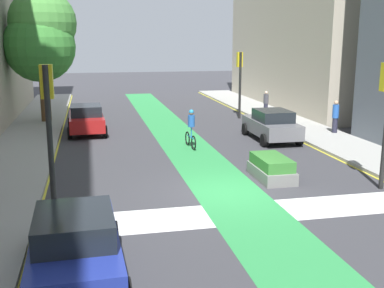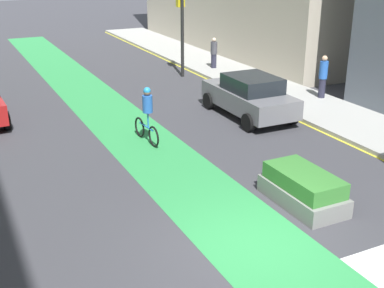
{
  "view_description": "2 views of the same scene",
  "coord_description": "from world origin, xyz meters",
  "px_view_note": "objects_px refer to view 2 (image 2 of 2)",
  "views": [
    {
      "loc": [
        -4.33,
        -14.65,
        5.07
      ],
      "look_at": [
        -0.37,
        3.65,
        0.9
      ],
      "focal_mm": 44.16,
      "sensor_mm": 36.0,
      "label": 1
    },
    {
      "loc": [
        -5.2,
        -7.53,
        5.84
      ],
      "look_at": [
        0.38,
        3.77,
        0.96
      ],
      "focal_mm": 47.1,
      "sensor_mm": 36.0,
      "label": 2
    }
  ],
  "objects_px": {
    "cyclist_in_lane": "(147,114)",
    "car_grey_right_far": "(250,96)",
    "pedestrian_sidewalk_right_a": "(323,76)",
    "median_planter": "(303,189)",
    "pedestrian_sidewalk_right_b": "(214,53)",
    "traffic_signal_far_right": "(181,14)"
  },
  "relations": [
    {
      "from": "cyclist_in_lane",
      "to": "car_grey_right_far",
      "type": "bearing_deg",
      "value": 11.26
    },
    {
      "from": "car_grey_right_far",
      "to": "pedestrian_sidewalk_right_a",
      "type": "height_order",
      "value": "pedestrian_sidewalk_right_a"
    },
    {
      "from": "car_grey_right_far",
      "to": "cyclist_in_lane",
      "type": "xyz_separation_m",
      "value": [
        -4.4,
        -0.88,
        0.17
      ]
    },
    {
      "from": "cyclist_in_lane",
      "to": "pedestrian_sidewalk_right_a",
      "type": "bearing_deg",
      "value": 9.16
    },
    {
      "from": "cyclist_in_lane",
      "to": "median_planter",
      "type": "relative_size",
      "value": 0.83
    },
    {
      "from": "cyclist_in_lane",
      "to": "pedestrian_sidewalk_right_b",
      "type": "relative_size",
      "value": 1.21
    },
    {
      "from": "pedestrian_sidewalk_right_a",
      "to": "pedestrian_sidewalk_right_b",
      "type": "height_order",
      "value": "pedestrian_sidewalk_right_a"
    },
    {
      "from": "traffic_signal_far_right",
      "to": "car_grey_right_far",
      "type": "bearing_deg",
      "value": -94.08
    },
    {
      "from": "pedestrian_sidewalk_right_b",
      "to": "median_planter",
      "type": "bearing_deg",
      "value": -110.06
    },
    {
      "from": "cyclist_in_lane",
      "to": "median_planter",
      "type": "height_order",
      "value": "cyclist_in_lane"
    },
    {
      "from": "car_grey_right_far",
      "to": "median_planter",
      "type": "bearing_deg",
      "value": -111.5
    },
    {
      "from": "cyclist_in_lane",
      "to": "traffic_signal_far_right",
      "type": "bearing_deg",
      "value": 58.06
    },
    {
      "from": "traffic_signal_far_right",
      "to": "pedestrian_sidewalk_right_a",
      "type": "distance_m",
      "value": 7.57
    },
    {
      "from": "car_grey_right_far",
      "to": "pedestrian_sidewalk_right_a",
      "type": "relative_size",
      "value": 2.43
    },
    {
      "from": "traffic_signal_far_right",
      "to": "car_grey_right_far",
      "type": "relative_size",
      "value": 1.01
    },
    {
      "from": "pedestrian_sidewalk_right_a",
      "to": "median_planter",
      "type": "xyz_separation_m",
      "value": [
        -6.34,
        -6.93,
        -0.63
      ]
    },
    {
      "from": "car_grey_right_far",
      "to": "cyclist_in_lane",
      "type": "height_order",
      "value": "cyclist_in_lane"
    },
    {
      "from": "pedestrian_sidewalk_right_a",
      "to": "pedestrian_sidewalk_right_b",
      "type": "relative_size",
      "value": 1.13
    },
    {
      "from": "car_grey_right_far",
      "to": "traffic_signal_far_right",
      "type": "bearing_deg",
      "value": 85.92
    },
    {
      "from": "traffic_signal_far_right",
      "to": "pedestrian_sidewalk_right_b",
      "type": "xyz_separation_m",
      "value": [
        1.99,
        0.34,
        -2.06
      ]
    },
    {
      "from": "car_grey_right_far",
      "to": "cyclist_in_lane",
      "type": "bearing_deg",
      "value": -168.74
    },
    {
      "from": "pedestrian_sidewalk_right_b",
      "to": "traffic_signal_far_right",
      "type": "bearing_deg",
      "value": -170.23
    }
  ]
}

